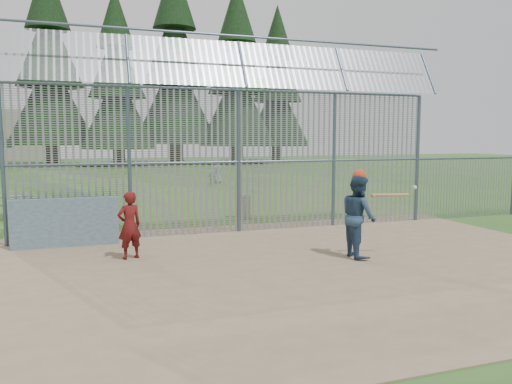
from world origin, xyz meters
name	(u,v)px	position (x,y,z in m)	size (l,w,h in m)	color
ground	(286,260)	(0.00, 0.00, 0.00)	(120.00, 120.00, 0.00)	#2D511E
dirt_infield	(295,265)	(0.00, -0.50, 0.01)	(14.00, 10.00, 0.02)	#756047
dugout_wall	(66,223)	(-4.60, 2.90, 0.62)	(2.50, 0.12, 1.20)	#38566B
batter	(358,216)	(1.62, -0.32, 0.94)	(0.89, 0.70, 1.84)	navy
onlooker	(129,225)	(-3.23, 1.16, 0.77)	(0.54, 0.36, 1.49)	maroon
bg_kid_standing	(218,171)	(3.22, 18.27, 0.75)	(0.73, 0.47, 1.49)	slate
bg_kid_seated	(212,178)	(2.63, 17.29, 0.42)	(0.49, 0.20, 0.83)	slate
batting_gear	(365,179)	(1.74, -0.34, 1.77)	(1.66, 0.45, 0.63)	red
trash_can	(243,206)	(0.87, 5.89, 0.38)	(0.56, 0.56, 0.82)	gray
backstop_fence	(299,149)	(1.81, 3.43, 2.36)	(20.09, 0.81, 5.30)	#47566B
conifer_row	(145,55)	(1.93, 41.51, 10.83)	(38.48, 12.26, 20.20)	#332319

